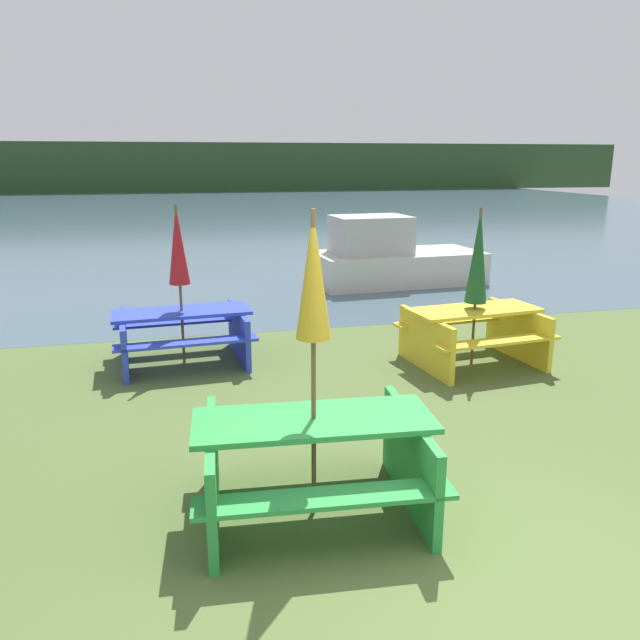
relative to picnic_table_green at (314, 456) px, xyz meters
name	(u,v)px	position (x,y,z in m)	size (l,w,h in m)	color
ground_plane	(495,580)	(0.98, -1.09, -0.48)	(60.00, 60.00, 0.00)	#516633
water	(206,210)	(0.98, 30.29, -0.48)	(60.00, 50.00, 0.00)	#425B6B
far_treeline	(191,167)	(0.98, 50.29, 1.52)	(80.00, 1.60, 4.00)	#284723
picnic_table_green	(314,456)	(0.00, 0.00, 0.00)	(1.93, 1.52, 0.79)	green
picnic_table_yellow	(473,330)	(2.90, 3.08, -0.01)	(1.86, 1.56, 0.77)	yellow
picnic_table_blue	(183,331)	(-0.89, 4.02, -0.03)	(1.89, 1.50, 0.73)	blue
umbrella_darkgreen	(478,257)	(2.90, 3.08, 0.98)	(0.29, 0.29, 2.09)	brown
umbrella_crimson	(178,246)	(-0.89, 4.02, 1.12)	(0.28, 0.28, 2.13)	brown
umbrella_gold	(313,280)	(0.00, 0.00, 1.38)	(0.26, 0.26, 2.36)	brown
boat	(390,259)	(3.72, 8.65, 0.07)	(3.76, 1.92, 1.50)	beige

